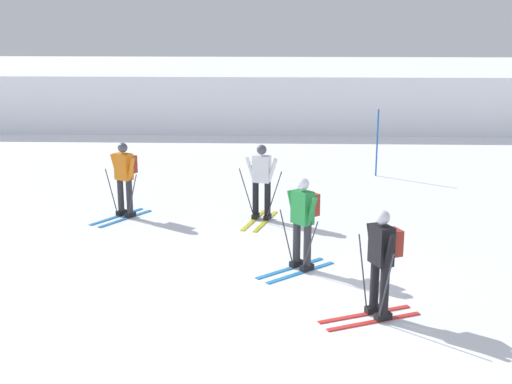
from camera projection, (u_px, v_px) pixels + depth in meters
name	position (u px, v px, depth m)	size (l,w,h in m)	color
ground_plane	(262.00, 314.00, 10.75)	(120.00, 120.00, 0.00)	white
far_snow_ridge	(274.00, 97.00, 28.49)	(80.00, 6.01, 2.18)	white
skier_green	(303.00, 219.00, 12.37)	(1.44, 1.34, 1.71)	#237AC6
skier_white	(261.00, 180.00, 15.34)	(0.97, 1.64, 1.71)	gold
skier_black	(382.00, 258.00, 10.40)	(1.61, 0.99, 1.71)	red
skier_orange	(125.00, 176.00, 15.57)	(1.19, 1.54, 1.71)	#237AC6
trail_marker_pole	(377.00, 143.00, 19.41)	(0.05, 0.05, 1.90)	#1E56AD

